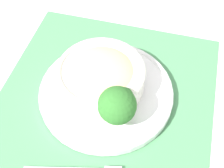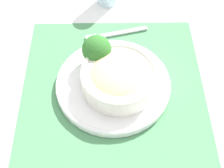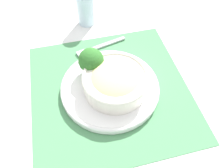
{
  "view_description": "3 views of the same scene",
  "coord_description": "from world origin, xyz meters",
  "views": [
    {
      "loc": [
        0.38,
        0.11,
        0.56
      ],
      "look_at": [
        -0.01,
        0.01,
        0.04
      ],
      "focal_mm": 50.0,
      "sensor_mm": 36.0,
      "label": 1
    },
    {
      "loc": [
        -0.46,
        0.02,
        0.66
      ],
      "look_at": [
        -0.02,
        0.0,
        0.04
      ],
      "focal_mm": 50.0,
      "sensor_mm": 36.0,
      "label": 2
    },
    {
      "loc": [
        -0.36,
        0.09,
        0.54
      ],
      "look_at": [
        -0.01,
        -0.0,
        0.04
      ],
      "focal_mm": 35.0,
      "sensor_mm": 36.0,
      "label": 3
    }
  ],
  "objects": [
    {
      "name": "broccoli_floret",
      "position": [
        0.07,
        0.04,
        0.07
      ],
      "size": [
        0.08,
        0.08,
        0.09
      ],
      "color": "#84AD5B",
      "rests_on": "plate"
    },
    {
      "name": "ground_plane",
      "position": [
        0.0,
        0.0,
        0.0
      ],
      "size": [
        4.0,
        4.0,
        0.0
      ],
      "primitive_type": "plane",
      "color": "white"
    },
    {
      "name": "plate",
      "position": [
        0.0,
        0.0,
        0.02
      ],
      "size": [
        0.29,
        0.29,
        0.02
      ],
      "color": "white",
      "rests_on": "placemat"
    },
    {
      "name": "carrot_slice_far",
      "position": [
        -0.04,
        0.04,
        0.02
      ],
      "size": [
        0.05,
        0.05,
        0.01
      ],
      "color": "orange",
      "rests_on": "plate"
    },
    {
      "name": "carrot_slice_near",
      "position": [
        -0.01,
        0.05,
        0.02
      ],
      "size": [
        0.05,
        0.05,
        0.01
      ],
      "color": "orange",
      "rests_on": "plate"
    },
    {
      "name": "placemat",
      "position": [
        0.0,
        0.0,
        0.0
      ],
      "size": [
        0.48,
        0.47,
        0.0
      ],
      "color": "#4C8C59",
      "rests_on": "ground_plane"
    },
    {
      "name": "carrot_slice_extra",
      "position": [
        -0.05,
        0.02,
        0.02
      ],
      "size": [
        0.05,
        0.05,
        0.01
      ],
      "color": "orange",
      "rests_on": "plate"
    },
    {
      "name": "bowl",
      "position": [
        -0.01,
        -0.01,
        0.06
      ],
      "size": [
        0.19,
        0.19,
        0.07
      ],
      "color": "silver",
      "rests_on": "plate"
    },
    {
      "name": "carrot_slice_middle",
      "position": [
        -0.03,
        0.05,
        0.02
      ],
      "size": [
        0.05,
        0.05,
        0.01
      ],
      "color": "orange",
      "rests_on": "plate"
    }
  ]
}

